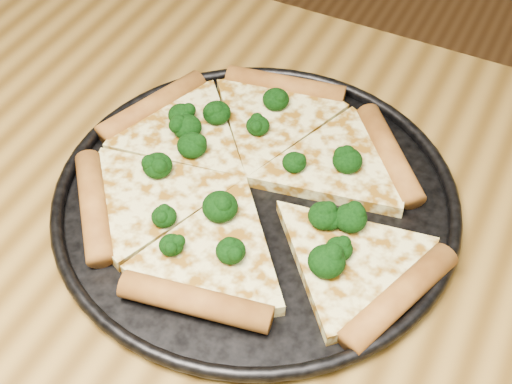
% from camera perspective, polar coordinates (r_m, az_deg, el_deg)
% --- Properties ---
extents(pizza_pan, '(0.38, 0.38, 0.02)m').
position_cam_1_polar(pizza_pan, '(0.68, 0.00, -0.47)').
color(pizza_pan, black).
rests_on(pizza_pan, dining_table).
extents(pizza, '(0.37, 0.33, 0.02)m').
position_cam_1_polar(pizza, '(0.68, -0.37, 0.72)').
color(pizza, '#E8E28E').
rests_on(pizza, pizza_pan).
extents(broccoli_florets, '(0.23, 0.23, 0.02)m').
position_cam_1_polar(broccoli_florets, '(0.67, -0.16, 1.09)').
color(broccoli_florets, black).
rests_on(broccoli_florets, pizza).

